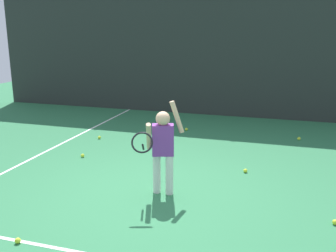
# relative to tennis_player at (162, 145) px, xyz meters

# --- Properties ---
(ground_plane) EXTENTS (20.00, 20.00, 0.00)m
(ground_plane) POSITION_rel_tennis_player_xyz_m (-0.21, -0.02, -0.73)
(ground_plane) COLOR #2D7247
(court_line_sideline) EXTENTS (0.05, 9.00, 0.00)m
(court_line_sideline) POSITION_rel_tennis_player_xyz_m (-2.75, 0.98, -0.72)
(court_line_sideline) COLOR white
(court_line_sideline) RESTS_ON ground
(back_fence_windscreen) EXTENTS (13.19, 0.08, 3.79)m
(back_fence_windscreen) POSITION_rel_tennis_player_xyz_m (-0.21, 5.37, 1.17)
(back_fence_windscreen) COLOR #282D2B
(back_fence_windscreen) RESTS_ON ground
(fence_post_0) EXTENTS (0.09, 0.09, 3.94)m
(fence_post_0) POSITION_rel_tennis_player_xyz_m (-6.65, 5.43, 1.24)
(fence_post_0) COLOR slate
(fence_post_0) RESTS_ON ground
(fence_post_1) EXTENTS (0.09, 0.09, 3.94)m
(fence_post_1) POSITION_rel_tennis_player_xyz_m (-3.43, 5.43, 1.24)
(fence_post_1) COLOR slate
(fence_post_1) RESTS_ON ground
(fence_post_2) EXTENTS (0.09, 0.09, 3.94)m
(fence_post_2) POSITION_rel_tennis_player_xyz_m (-0.21, 5.43, 1.24)
(fence_post_2) COLOR slate
(fence_post_2) RESTS_ON ground
(tennis_player) EXTENTS (0.58, 0.73, 1.35)m
(tennis_player) POSITION_rel_tennis_player_xyz_m (0.00, 0.00, 0.00)
(tennis_player) COLOR silver
(tennis_player) RESTS_ON ground
(tennis_ball_0) EXTENTS (0.07, 0.07, 0.07)m
(tennis_ball_0) POSITION_rel_tennis_player_xyz_m (-1.12, -1.73, -0.69)
(tennis_ball_0) COLOR #CCE033
(tennis_ball_0) RESTS_ON ground
(tennis_ball_1) EXTENTS (0.07, 0.07, 0.07)m
(tennis_ball_1) POSITION_rel_tennis_player_xyz_m (1.93, 3.46, -0.69)
(tennis_ball_1) COLOR #CCE033
(tennis_ball_1) RESTS_ON ground
(tennis_ball_2) EXTENTS (0.07, 0.07, 0.07)m
(tennis_ball_2) POSITION_rel_tennis_player_xyz_m (-0.56, 3.51, -0.69)
(tennis_ball_2) COLOR #CCE033
(tennis_ball_2) RESTS_ON ground
(tennis_ball_3) EXTENTS (0.07, 0.07, 0.07)m
(tennis_ball_3) POSITION_rel_tennis_player_xyz_m (-1.91, 1.09, -0.69)
(tennis_ball_3) COLOR #CCE033
(tennis_ball_3) RESTS_ON ground
(tennis_ball_4) EXTENTS (0.07, 0.07, 0.07)m
(tennis_ball_4) POSITION_rel_tennis_player_xyz_m (2.28, -0.24, -0.69)
(tennis_ball_4) COLOR #CCE033
(tennis_ball_4) RESTS_ON ground
(tennis_ball_5) EXTENTS (0.07, 0.07, 0.07)m
(tennis_ball_5) POSITION_rel_tennis_player_xyz_m (1.05, 1.19, -0.69)
(tennis_ball_5) COLOR #CCE033
(tennis_ball_5) RESTS_ON ground
(tennis_ball_7) EXTENTS (0.07, 0.07, 0.07)m
(tennis_ball_7) POSITION_rel_tennis_player_xyz_m (-2.17, 2.28, -0.69)
(tennis_ball_7) COLOR #CCE033
(tennis_ball_7) RESTS_ON ground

